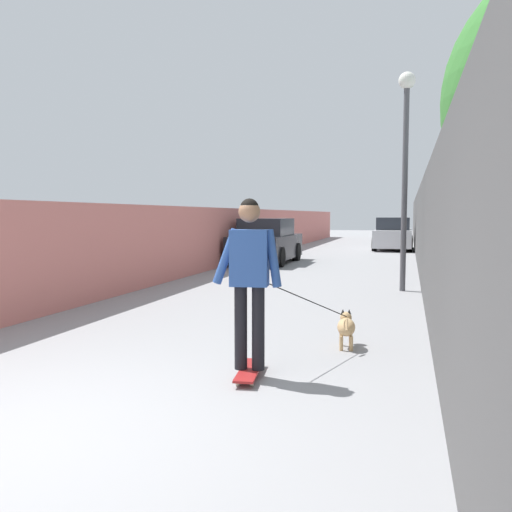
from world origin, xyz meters
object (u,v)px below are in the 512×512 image
at_px(tree_right_mid, 469,178).
at_px(lamp_post, 406,144).
at_px(dog, 346,326).
at_px(car_near, 267,242).
at_px(skateboard, 250,371).
at_px(car_far, 393,235).
at_px(person_skateboarder, 249,270).

xyz_separation_m(tree_right_mid, lamp_post, (-4.40, 1.73, 0.45)).
height_order(dog, car_near, car_near).
bearing_deg(car_near, lamp_post, -140.18).
distance_m(skateboard, dog, 1.69).
height_order(tree_right_mid, skateboard, tree_right_mid).
xyz_separation_m(tree_right_mid, car_far, (9.50, 2.33, -2.01)).
distance_m(lamp_post, skateboard, 7.55).
xyz_separation_m(lamp_post, dog, (-5.26, 0.62, -2.90)).
bearing_deg(dog, car_far, -0.07).
bearing_deg(car_far, dog, 179.93).
bearing_deg(lamp_post, skateboard, 167.98).
distance_m(skateboard, car_far, 20.66).
height_order(tree_right_mid, person_skateboarder, tree_right_mid).
relative_size(person_skateboarder, car_near, 0.43).
relative_size(tree_right_mid, person_skateboarder, 2.25).
height_order(tree_right_mid, dog, tree_right_mid).
xyz_separation_m(lamp_post, skateboard, (-6.73, 1.43, -3.11)).
distance_m(tree_right_mid, person_skateboarder, 11.68).
relative_size(car_near, car_far, 0.97).
distance_m(person_skateboarder, car_near, 12.65).
height_order(tree_right_mid, lamp_post, lamp_post).
height_order(skateboard, car_near, car_near).
height_order(tree_right_mid, car_far, tree_right_mid).
height_order(person_skateboarder, car_far, person_skateboarder).
height_order(lamp_post, dog, lamp_post).
relative_size(dog, car_far, 0.43).
xyz_separation_m(skateboard, person_skateboarder, (-0.00, 0.00, 1.04)).
bearing_deg(person_skateboarder, car_near, 14.50).
bearing_deg(person_skateboarder, skateboard, -33.69).
distance_m(tree_right_mid, car_far, 9.99).
xyz_separation_m(skateboard, car_far, (20.63, -0.83, 0.65)).
distance_m(car_near, car_far, 9.30).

